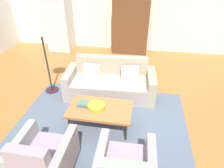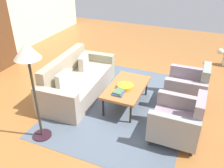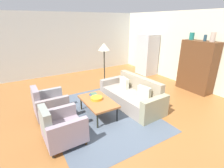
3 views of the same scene
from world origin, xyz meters
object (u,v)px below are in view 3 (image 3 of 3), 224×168
Objects in this scene: refrigerator at (147,55)px; floor_lamp at (104,51)px; fruit_bowl at (97,98)px; coffee_table at (98,102)px; vase_round at (205,38)px; cabinet at (197,67)px; book_stack at (94,95)px; vase_tall at (192,36)px; vase_small at (213,37)px; couch at (133,96)px; armchair_right at (61,129)px; armchair_left at (48,105)px.

refrigerator is 2.89m from floor_lamp.
fruit_bowl is 0.17× the size of refrigerator.
vase_round reaches higher than coffee_table.
coffee_table is at bearing -58.78° from refrigerator.
cabinet is at bearing 85.56° from fruit_bowl.
book_stack is 4.21m from refrigerator.
vase_small reaches higher than vase_tall.
couch is 3.13m from vase_round.
vase_tall is (-0.77, 5.01, 1.58)m from armchair_right.
armchair_left is 2.93× the size of vase_small.
coffee_table is 4.14m from vase_tall.
couch is 2.44× the size of armchair_left.
cabinet is 1.11m from vase_small.
book_stack is 0.15× the size of refrigerator.
couch is 10.43× the size of vase_round.
vase_small is (0.25, 0.00, 0.05)m from vase_round.
vase_small is (1.18, 5.01, 1.61)m from armchair_left.
floor_lamp is (-2.06, -2.83, -0.51)m from vase_small.
cabinet is at bearing 81.86° from book_stack.
armchair_left is at bearing -114.45° from fruit_bowl.
vase_tall is at bearing 91.50° from fruit_bowl.
armchair_right is at bearing -46.34° from floor_lamp.
vase_tall is (-0.40, -0.00, 1.02)m from cabinet.
vase_tall reaches higher than vase_round.
refrigerator is at bearing -177.80° from vase_round.
floor_lamp reaches higher than fruit_bowl.
vase_tall is at bearing 92.54° from coffee_table.
floor_lamp is at bearing 111.85° from armchair_left.
fruit_bowl is at bearing -9.88° from book_stack.
armchair_left is 2.60m from floor_lamp.
armchair_right is at bearing -62.72° from coffee_table.
couch is 1.20m from book_stack.
vase_small reaches higher than book_stack.
vase_round is (0.50, 0.00, -0.02)m from vase_tall.
couch is 3.48m from refrigerator.
vase_round is (0.64, 3.80, 1.43)m from book_stack.
vase_tall is (0.14, 3.80, 1.45)m from book_stack.
armchair_left is at bearing -100.50° from vase_round.
vase_round is (-0.27, 5.01, 1.56)m from armchair_right.
vase_round is (0.93, 5.01, 1.56)m from armchair_left.
fruit_bowl is 4.17m from vase_small.
armchair_left is 2.72× the size of fruit_bowl.
vase_small reaches higher than fruit_bowl.
book_stack is at bearing 76.57° from armchair_left.
cabinet is at bearing 0.68° from vase_tall.
cabinet is 8.75× the size of vase_round.
refrigerator is at bearing -177.99° from vase_small.
book_stack is at bearing 125.79° from armchair_right.
vase_tall is 0.75m from vase_small.
couch is at bearing -97.16° from vase_round.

